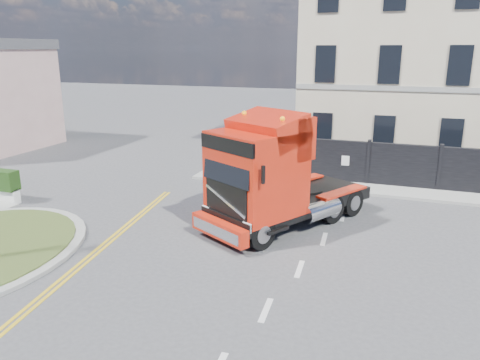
% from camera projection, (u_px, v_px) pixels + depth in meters
% --- Properties ---
extents(ground, '(120.00, 120.00, 0.00)m').
position_uv_depth(ground, '(209.00, 249.00, 14.58)').
color(ground, '#424244').
rests_on(ground, ground).
extents(hoarding_fence, '(18.80, 0.25, 2.00)m').
position_uv_depth(hoarding_fence, '(428.00, 168.00, 20.38)').
color(hoarding_fence, black).
rests_on(hoarding_fence, ground).
extents(georgian_building, '(12.30, 10.30, 12.80)m').
position_uv_depth(georgian_building, '(423.00, 54.00, 26.07)').
color(georgian_building, beige).
rests_on(georgian_building, ground).
extents(pavement_far, '(20.00, 1.60, 0.12)m').
position_uv_depth(pavement_far, '(413.00, 194.00, 19.99)').
color(pavement_far, gray).
rests_on(pavement_far, ground).
extents(truck, '(5.37, 6.92, 3.94)m').
position_uv_depth(truck, '(270.00, 180.00, 15.81)').
color(truck, black).
rests_on(truck, ground).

